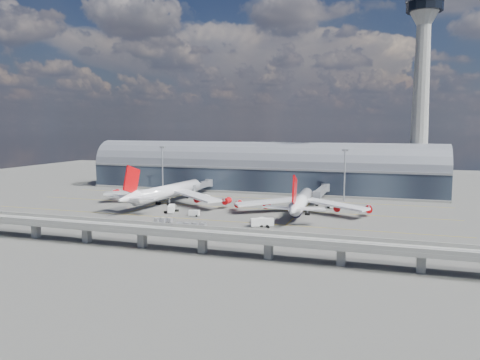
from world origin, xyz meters
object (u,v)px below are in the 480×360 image
(control_tower, at_px, (421,98))
(cargo_train_2, at_px, (434,247))
(service_truck_1, at_px, (194,213))
(service_truck_5, at_px, (206,198))
(service_truck_4, at_px, (332,205))
(service_truck_2, at_px, (262,222))
(floodlight_mast_right, at_px, (345,174))
(service_truck_0, at_px, (171,209))
(cargo_train_1, at_px, (191,226))
(cargo_train_0, at_px, (163,220))
(floodlight_mast_left, at_px, (162,168))
(airliner_left, at_px, (165,192))
(airliner_right, at_px, (301,202))
(service_truck_3, at_px, (259,222))

(control_tower, relative_size, cargo_train_2, 13.53)
(service_truck_1, relative_size, service_truck_5, 0.82)
(service_truck_4, height_order, service_truck_5, service_truck_4)
(service_truck_2, xyz_separation_m, service_truck_5, (-42.69, 50.05, -0.20))
(cargo_train_2, bearing_deg, floodlight_mast_right, 29.25)
(cargo_train_2, bearing_deg, control_tower, 6.92)
(service_truck_0, relative_size, cargo_train_1, 0.69)
(cargo_train_0, bearing_deg, control_tower, -28.95)
(floodlight_mast_left, bearing_deg, cargo_train_0, -62.47)
(airliner_left, distance_m, airliner_right, 65.63)
(service_truck_0, bearing_deg, airliner_right, -5.91)
(service_truck_2, distance_m, service_truck_3, 1.76)
(service_truck_2, bearing_deg, cargo_train_0, 70.72)
(control_tower, relative_size, airliner_left, 1.49)
(service_truck_0, xyz_separation_m, service_truck_2, (44.67, -15.25, -0.04))
(control_tower, relative_size, airliner_right, 1.69)
(service_truck_4, bearing_deg, control_tower, 35.45)
(service_truck_2, height_order, cargo_train_0, service_truck_2)
(control_tower, xyz_separation_m, service_truck_2, (-57.82, -98.10, -50.04))
(floodlight_mast_left, xyz_separation_m, cargo_train_2, (135.06, -85.25, -12.76))
(service_truck_5, relative_size, cargo_train_0, 0.74)
(floodlight_mast_right, bearing_deg, floodlight_mast_left, 180.00)
(airliner_left, height_order, service_truck_5, airliner_left)
(service_truck_3, bearing_deg, service_truck_1, -169.73)
(control_tower, distance_m, service_truck_2, 124.38)
(control_tower, bearing_deg, service_truck_3, -121.40)
(floodlight_mast_left, distance_m, airliner_right, 95.73)
(service_truck_4, xyz_separation_m, cargo_train_0, (-57.77, -52.60, -0.57))
(airliner_right, height_order, service_truck_1, airliner_right)
(floodlight_mast_right, height_order, airliner_left, floodlight_mast_right)
(airliner_left, relative_size, service_truck_3, 10.91)
(service_truck_4, bearing_deg, service_truck_1, -161.15)
(service_truck_5, bearing_deg, service_truck_3, -94.54)
(cargo_train_2, bearing_deg, service_truck_5, 63.94)
(floodlight_mast_left, relative_size, service_truck_2, 2.96)
(service_truck_3, distance_m, cargo_train_0, 37.13)
(cargo_train_1, bearing_deg, cargo_train_2, -82.09)
(airliner_left, bearing_deg, service_truck_5, 56.91)
(service_truck_2, bearing_deg, cargo_train_2, -130.73)
(control_tower, xyz_separation_m, floodlight_mast_left, (-135.00, -28.00, -38.00))
(service_truck_5, bearing_deg, floodlight_mast_right, -27.42)
(floodlight_mast_right, distance_m, service_truck_2, 74.70)
(control_tower, xyz_separation_m, service_truck_5, (-100.51, -48.06, -50.24))
(floodlight_mast_right, relative_size, cargo_train_0, 3.41)
(cargo_train_1, relative_size, cargo_train_2, 1.54)
(service_truck_1, height_order, service_truck_2, service_truck_2)
(control_tower, height_order, cargo_train_1, control_tower)
(floodlight_mast_left, height_order, floodlight_mast_right, same)
(cargo_train_1, xyz_separation_m, cargo_train_2, (81.64, -4.36, -0.14))
(cargo_train_0, relative_size, cargo_train_1, 0.64)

